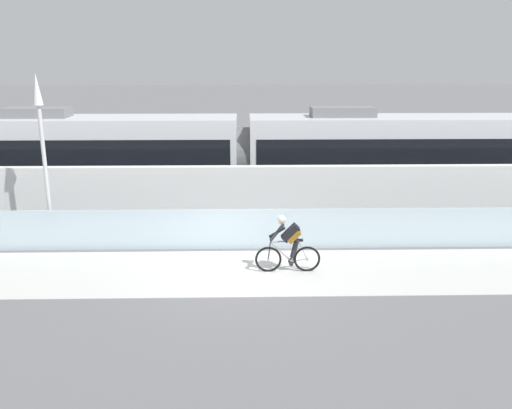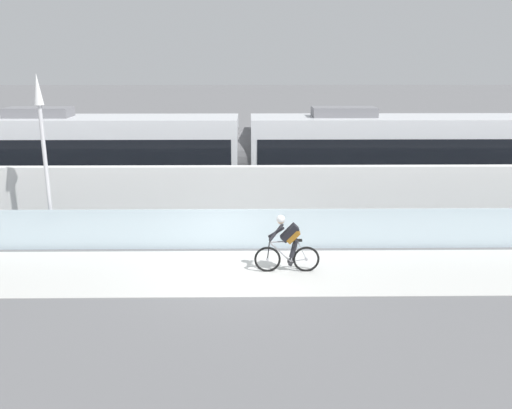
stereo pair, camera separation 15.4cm
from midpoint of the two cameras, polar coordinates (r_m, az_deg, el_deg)
name	(u,v)px [view 2 (the right image)]	position (r m, az deg, el deg)	size (l,w,h in m)	color
ground_plane	(239,272)	(14.66, -1.51, -7.18)	(200.00, 200.00, 0.00)	slate
bike_path_deck	(239,272)	(14.66, -1.51, -7.16)	(32.00, 3.20, 0.01)	silver
glass_parapet	(240,229)	(16.18, -1.44, -2.63)	(32.00, 0.05, 1.24)	silver
concrete_barrier_wall	(241,199)	(17.77, -1.38, 0.63)	(32.00, 0.36, 2.19)	silver
tram_rail_near	(242,210)	(20.45, -1.29, -0.55)	(32.00, 0.08, 0.01)	#595654
tram_rail_far	(242,200)	(21.84, -1.26, 0.49)	(32.00, 0.08, 0.01)	#595654
tram	(244,157)	(20.72, -1.06, 5.03)	(22.56, 2.54, 3.81)	silver
cyclist_on_bike	(287,245)	(14.41, 3.67, -4.27)	(1.77, 0.58, 1.61)	black
lamp_post_antenna	(43,140)	(16.94, -21.49, 6.42)	(0.28, 0.28, 5.20)	gray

